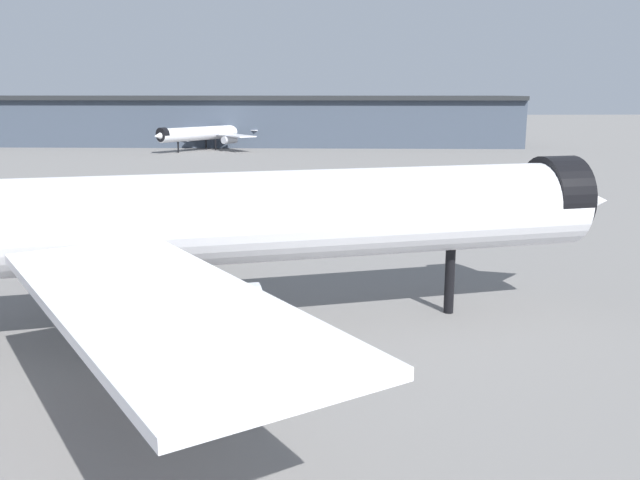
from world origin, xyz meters
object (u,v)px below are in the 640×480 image
Objects in this scene: airliner_near_gate at (209,221)px; airliner_far_taxiway at (207,133)px; service_truck_front at (98,223)px; traffic_cone_wingtip at (29,242)px.

airliner_near_gate is 1.93× the size of airliner_far_taxiway.
airliner_far_taxiway is at bearing 91.57° from service_truck_front.
service_truck_front is at bearing 36.67° from traffic_cone_wingtip.
service_truck_front is at bearing 41.19° from airliner_far_taxiway.
airliner_far_taxiway is at bearing 88.15° from traffic_cone_wingtip.
service_truck_front is 7.09× the size of traffic_cone_wingtip.
airliner_far_taxiway is 39.73× the size of traffic_cone_wingtip.
airliner_near_gate reaches higher than traffic_cone_wingtip.
airliner_near_gate is at bearing -50.83° from traffic_cone_wingtip.
traffic_cone_wingtip is (-3.90, -120.61, -4.28)m from airliner_far_taxiway.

